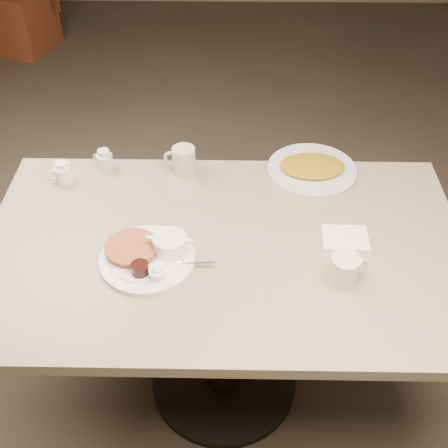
{
  "coord_description": "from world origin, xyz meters",
  "views": [
    {
      "loc": [
        0.02,
        -1.29,
        1.98
      ],
      "look_at": [
        0.0,
        0.02,
        0.82
      ],
      "focal_mm": 46.25,
      "sensor_mm": 36.0,
      "label": 1
    }
  ],
  "objects_px": {
    "coffee_mug_far": "(183,160)",
    "creamer_left": "(63,173)",
    "creamer_right": "(105,160)",
    "diner_table": "(224,282)",
    "main_plate": "(150,254)",
    "hash_plate": "(312,169)",
    "coffee_mug_near": "(345,269)"
  },
  "relations": [
    {
      "from": "main_plate",
      "to": "hash_plate",
      "type": "relative_size",
      "value": 1.1
    },
    {
      "from": "coffee_mug_far",
      "to": "main_plate",
      "type": "bearing_deg",
      "value": -99.1
    },
    {
      "from": "hash_plate",
      "to": "creamer_left",
      "type": "bearing_deg",
      "value": -175.25
    },
    {
      "from": "diner_table",
      "to": "coffee_mug_near",
      "type": "bearing_deg",
      "value": -22.17
    },
    {
      "from": "coffee_mug_far",
      "to": "creamer_left",
      "type": "xyz_separation_m",
      "value": [
        -0.41,
        -0.06,
        -0.01
      ]
    },
    {
      "from": "diner_table",
      "to": "creamer_right",
      "type": "distance_m",
      "value": 0.62
    },
    {
      "from": "main_plate",
      "to": "creamer_left",
      "type": "distance_m",
      "value": 0.51
    },
    {
      "from": "diner_table",
      "to": "creamer_left",
      "type": "relative_size",
      "value": 17.45
    },
    {
      "from": "coffee_mug_far",
      "to": "creamer_left",
      "type": "distance_m",
      "value": 0.42
    },
    {
      "from": "creamer_right",
      "to": "hash_plate",
      "type": "relative_size",
      "value": 0.24
    },
    {
      "from": "coffee_mug_near",
      "to": "creamer_right",
      "type": "bearing_deg",
      "value": 145.73
    },
    {
      "from": "diner_table",
      "to": "coffee_mug_near",
      "type": "distance_m",
      "value": 0.43
    },
    {
      "from": "coffee_mug_near",
      "to": "coffee_mug_far",
      "type": "bearing_deg",
      "value": 133.86
    },
    {
      "from": "coffee_mug_far",
      "to": "creamer_left",
      "type": "bearing_deg",
      "value": -171.4
    },
    {
      "from": "coffee_mug_near",
      "to": "coffee_mug_far",
      "type": "height_order",
      "value": "coffee_mug_far"
    },
    {
      "from": "creamer_right",
      "to": "diner_table",
      "type": "bearing_deg",
      "value": -42.05
    },
    {
      "from": "creamer_left",
      "to": "hash_plate",
      "type": "xyz_separation_m",
      "value": [
        0.87,
        0.07,
        -0.02
      ]
    },
    {
      "from": "diner_table",
      "to": "coffee_mug_far",
      "type": "distance_m",
      "value": 0.46
    },
    {
      "from": "coffee_mug_near",
      "to": "creamer_left",
      "type": "distance_m",
      "value": 1.02
    },
    {
      "from": "creamer_right",
      "to": "creamer_left",
      "type": "bearing_deg",
      "value": -150.04
    },
    {
      "from": "coffee_mug_far",
      "to": "creamer_right",
      "type": "height_order",
      "value": "coffee_mug_far"
    },
    {
      "from": "diner_table",
      "to": "coffee_mug_far",
      "type": "bearing_deg",
      "value": 111.75
    },
    {
      "from": "main_plate",
      "to": "coffee_mug_near",
      "type": "xyz_separation_m",
      "value": [
        0.57,
        -0.08,
        0.02
      ]
    },
    {
      "from": "diner_table",
      "to": "main_plate",
      "type": "bearing_deg",
      "value": -163.97
    },
    {
      "from": "diner_table",
      "to": "main_plate",
      "type": "height_order",
      "value": "main_plate"
    },
    {
      "from": "diner_table",
      "to": "creamer_left",
      "type": "bearing_deg",
      "value": 150.87
    },
    {
      "from": "main_plate",
      "to": "hash_plate",
      "type": "height_order",
      "value": "main_plate"
    },
    {
      "from": "coffee_mug_near",
      "to": "hash_plate",
      "type": "xyz_separation_m",
      "value": [
        -0.04,
        0.53,
        -0.03
      ]
    },
    {
      "from": "main_plate",
      "to": "coffee_mug_near",
      "type": "height_order",
      "value": "coffee_mug_near"
    },
    {
      "from": "main_plate",
      "to": "coffee_mug_near",
      "type": "bearing_deg",
      "value": -7.84
    },
    {
      "from": "creamer_left",
      "to": "hash_plate",
      "type": "height_order",
      "value": "creamer_left"
    },
    {
      "from": "creamer_right",
      "to": "coffee_mug_near",
      "type": "bearing_deg",
      "value": -34.27
    }
  ]
}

